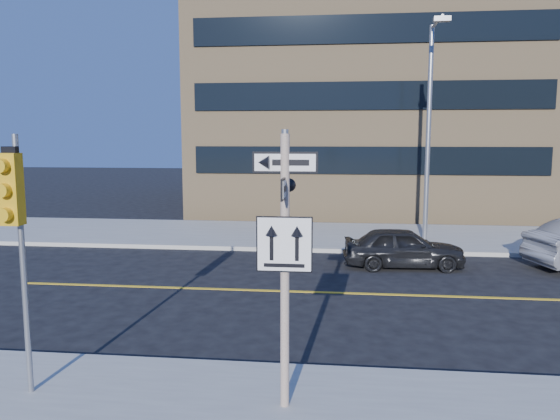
# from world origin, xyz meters

# --- Properties ---
(ground) EXTENTS (120.00, 120.00, 0.00)m
(ground) POSITION_xyz_m (0.00, 0.00, 0.00)
(ground) COLOR black
(ground) RESTS_ON ground
(sign_pole) EXTENTS (0.92, 0.92, 4.06)m
(sign_pole) POSITION_xyz_m (0.00, -2.51, 2.44)
(sign_pole) COLOR silver
(sign_pole) RESTS_ON near_sidewalk
(traffic_signal) EXTENTS (0.32, 0.45, 4.00)m
(traffic_signal) POSITION_xyz_m (-4.00, -2.66, 3.03)
(traffic_signal) COLOR gray
(traffic_signal) RESTS_ON near_sidewalk
(parked_car_a) EXTENTS (1.73, 3.84, 1.28)m
(parked_car_a) POSITION_xyz_m (2.77, 7.11, 0.64)
(parked_car_a) COLOR black
(parked_car_a) RESTS_ON ground
(streetlight_a) EXTENTS (0.55, 2.25, 8.00)m
(streetlight_a) POSITION_xyz_m (4.00, 10.76, 4.76)
(streetlight_a) COLOR gray
(streetlight_a) RESTS_ON far_sidewalk
(building_brick) EXTENTS (18.00, 18.00, 18.00)m
(building_brick) POSITION_xyz_m (2.00, 25.00, 9.00)
(building_brick) COLOR #A4855B
(building_brick) RESTS_ON ground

